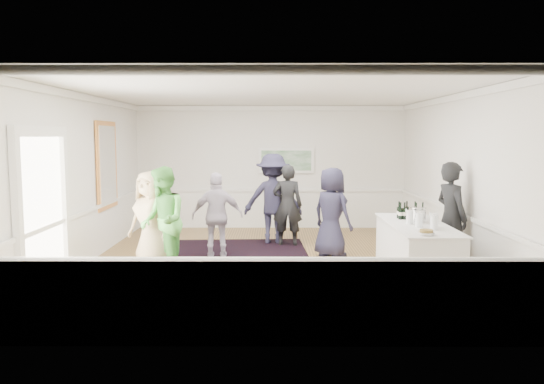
{
  "coord_description": "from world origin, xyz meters",
  "views": [
    {
      "loc": [
        0.08,
        -9.87,
        2.41
      ],
      "look_at": [
        0.04,
        0.2,
        1.35
      ],
      "focal_mm": 35.0,
      "sensor_mm": 36.0,
      "label": 1
    }
  ],
  "objects_px": {
    "guest_navy": "(332,212)",
    "guest_dark_b": "(287,205)",
    "bartender": "(451,218)",
    "ice_bucket": "(418,215)",
    "nut_bowl": "(426,233)",
    "serving_table": "(416,253)",
    "guest_green": "(163,221)",
    "guest_tan": "(150,220)",
    "guest_dark_a": "(273,199)",
    "guest_lilac": "(217,216)"
  },
  "relations": [
    {
      "from": "guest_dark_b",
      "to": "nut_bowl",
      "type": "xyz_separation_m",
      "value": [
        1.91,
        -3.99,
        0.12
      ]
    },
    {
      "from": "guest_dark_a",
      "to": "bartender",
      "type": "bearing_deg",
      "value": 143.08
    },
    {
      "from": "guest_dark_a",
      "to": "guest_dark_b",
      "type": "distance_m",
      "value": 0.44
    },
    {
      "from": "guest_green",
      "to": "guest_dark_a",
      "type": "height_order",
      "value": "guest_dark_a"
    },
    {
      "from": "serving_table",
      "to": "ice_bucket",
      "type": "bearing_deg",
      "value": 70.85
    },
    {
      "from": "bartender",
      "to": "guest_dark_b",
      "type": "height_order",
      "value": "bartender"
    },
    {
      "from": "nut_bowl",
      "to": "guest_dark_a",
      "type": "bearing_deg",
      "value": 117.53
    },
    {
      "from": "guest_dark_b",
      "to": "guest_lilac",
      "type": "bearing_deg",
      "value": 47.68
    },
    {
      "from": "serving_table",
      "to": "guest_tan",
      "type": "height_order",
      "value": "guest_tan"
    },
    {
      "from": "guest_green",
      "to": "ice_bucket",
      "type": "height_order",
      "value": "guest_green"
    },
    {
      "from": "guest_dark_b",
      "to": "guest_navy",
      "type": "xyz_separation_m",
      "value": [
        0.85,
        -1.09,
        -0.0
      ]
    },
    {
      "from": "nut_bowl",
      "to": "guest_lilac",
      "type": "bearing_deg",
      "value": 140.43
    },
    {
      "from": "guest_dark_a",
      "to": "guest_dark_b",
      "type": "relative_size",
      "value": 1.12
    },
    {
      "from": "bartender",
      "to": "nut_bowl",
      "type": "relative_size",
      "value": 8.22
    },
    {
      "from": "guest_green",
      "to": "guest_dark_b",
      "type": "bearing_deg",
      "value": 116.61
    },
    {
      "from": "serving_table",
      "to": "guest_tan",
      "type": "xyz_separation_m",
      "value": [
        -4.6,
        1.0,
        0.39
      ]
    },
    {
      "from": "serving_table",
      "to": "guest_lilac",
      "type": "relative_size",
      "value": 1.43
    },
    {
      "from": "guest_tan",
      "to": "nut_bowl",
      "type": "relative_size",
      "value": 7.44
    },
    {
      "from": "bartender",
      "to": "ice_bucket",
      "type": "height_order",
      "value": "bartender"
    },
    {
      "from": "guest_dark_b",
      "to": "ice_bucket",
      "type": "height_order",
      "value": "guest_dark_b"
    },
    {
      "from": "guest_lilac",
      "to": "ice_bucket",
      "type": "relative_size",
      "value": 6.56
    },
    {
      "from": "serving_table",
      "to": "guest_green",
      "type": "relative_size",
      "value": 1.28
    },
    {
      "from": "guest_dark_a",
      "to": "nut_bowl",
      "type": "height_order",
      "value": "guest_dark_a"
    },
    {
      "from": "serving_table",
      "to": "guest_dark_b",
      "type": "height_order",
      "value": "guest_dark_b"
    },
    {
      "from": "nut_bowl",
      "to": "guest_navy",
      "type": "bearing_deg",
      "value": 109.93
    },
    {
      "from": "ice_bucket",
      "to": "serving_table",
      "type": "bearing_deg",
      "value": -109.15
    },
    {
      "from": "guest_green",
      "to": "guest_dark_a",
      "type": "xyz_separation_m",
      "value": [
        1.9,
        2.77,
        0.06
      ]
    },
    {
      "from": "guest_tan",
      "to": "guest_navy",
      "type": "xyz_separation_m",
      "value": [
        3.41,
        0.91,
        0.01
      ]
    },
    {
      "from": "serving_table",
      "to": "bartender",
      "type": "distance_m",
      "value": 1.15
    },
    {
      "from": "guest_lilac",
      "to": "guest_tan",
      "type": "bearing_deg",
      "value": 28.79
    },
    {
      "from": "guest_dark_a",
      "to": "guest_navy",
      "type": "height_order",
      "value": "guest_dark_a"
    },
    {
      "from": "guest_lilac",
      "to": "guest_green",
      "type": "bearing_deg",
      "value": 52.54
    },
    {
      "from": "guest_dark_a",
      "to": "serving_table",
      "type": "bearing_deg",
      "value": 128.41
    },
    {
      "from": "guest_lilac",
      "to": "ice_bucket",
      "type": "height_order",
      "value": "guest_lilac"
    },
    {
      "from": "serving_table",
      "to": "guest_dark_a",
      "type": "xyz_separation_m",
      "value": [
        -2.36,
        3.27,
        0.51
      ]
    },
    {
      "from": "guest_tan",
      "to": "ice_bucket",
      "type": "relative_size",
      "value": 6.85
    },
    {
      "from": "serving_table",
      "to": "guest_lilac",
      "type": "height_order",
      "value": "guest_lilac"
    },
    {
      "from": "guest_dark_a",
      "to": "ice_bucket",
      "type": "bearing_deg",
      "value": 130.41
    },
    {
      "from": "bartender",
      "to": "guest_lilac",
      "type": "height_order",
      "value": "bartender"
    },
    {
      "from": "serving_table",
      "to": "bartender",
      "type": "xyz_separation_m",
      "value": [
        0.78,
        0.68,
        0.49
      ]
    },
    {
      "from": "nut_bowl",
      "to": "serving_table",
      "type": "bearing_deg",
      "value": 82.11
    },
    {
      "from": "guest_navy",
      "to": "guest_dark_b",
      "type": "bearing_deg",
      "value": -6.9
    },
    {
      "from": "bartender",
      "to": "ice_bucket",
      "type": "bearing_deg",
      "value": 106.54
    },
    {
      "from": "guest_green",
      "to": "guest_tan",
      "type": "bearing_deg",
      "value": -167.6
    },
    {
      "from": "bartender",
      "to": "nut_bowl",
      "type": "xyz_separation_m",
      "value": [
        -0.92,
        -1.68,
        0.04
      ]
    },
    {
      "from": "guest_dark_b",
      "to": "serving_table",
      "type": "bearing_deg",
      "value": 130.27
    },
    {
      "from": "guest_dark_a",
      "to": "nut_bowl",
      "type": "distance_m",
      "value": 4.82
    },
    {
      "from": "serving_table",
      "to": "guest_lilac",
      "type": "bearing_deg",
      "value": 153.22
    },
    {
      "from": "guest_green",
      "to": "nut_bowl",
      "type": "bearing_deg",
      "value": 48.32
    },
    {
      "from": "guest_lilac",
      "to": "bartender",
      "type": "bearing_deg",
      "value": 161.69
    }
  ]
}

